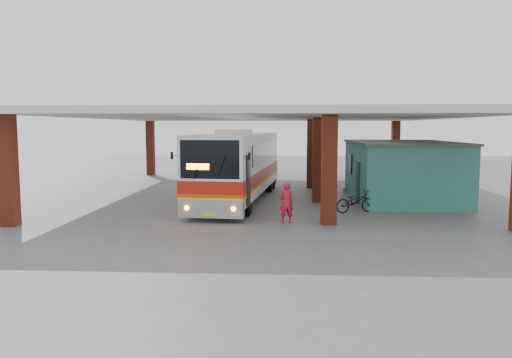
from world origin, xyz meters
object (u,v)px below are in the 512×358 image
at_px(coach_bus, 239,165).
at_px(red_chair, 349,186).
at_px(motorcycle, 355,201).
at_px(pedestrian, 286,203).

height_order(coach_bus, red_chair, coach_bus).
bearing_deg(red_chair, motorcycle, -75.91).
relative_size(coach_bus, red_chair, 16.17).
xyz_separation_m(coach_bus, red_chair, (6.22, 3.54, -1.49)).
bearing_deg(coach_bus, motorcycle, -25.90).
xyz_separation_m(motorcycle, pedestrian, (-3.15, -2.65, 0.32)).
xyz_separation_m(coach_bus, motorcycle, (5.60, -3.41, -1.35)).
bearing_deg(pedestrian, coach_bus, -81.57).
relative_size(motorcycle, red_chair, 2.41).
height_order(coach_bus, motorcycle, coach_bus).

